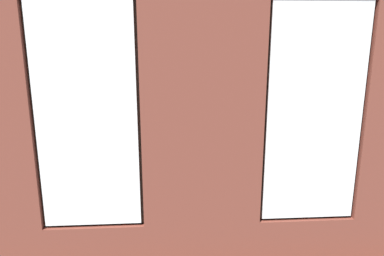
{
  "coord_description": "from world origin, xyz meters",
  "views": [
    {
      "loc": [
        0.35,
        5.89,
        2.51
      ],
      "look_at": [
        -0.03,
        0.4,
        1.1
      ],
      "focal_mm": 35.0,
      "sensor_mm": 36.0,
      "label": 1
    }
  ],
  "objects_px": {
    "remote_gray": "(201,158)",
    "potted_plant_corner_near_left": "(302,121)",
    "media_console": "(17,178)",
    "tv_flatscreen": "(12,139)",
    "couch_left": "(332,167)",
    "table_plant_small": "(194,149)",
    "papasan_chair": "(167,137)",
    "coffee_table": "(194,159)",
    "potted_plant_near_tv": "(28,178)",
    "potted_plant_mid_room_small": "(210,150)",
    "couch_by_window": "(126,217)",
    "cup_ceramic": "(170,157)",
    "potted_plant_between_couches": "(241,195)",
    "candle_jar": "(184,152)"
  },
  "relations": [
    {
      "from": "table_plant_small",
      "to": "potted_plant_mid_room_small",
      "type": "height_order",
      "value": "table_plant_small"
    },
    {
      "from": "tv_flatscreen",
      "to": "potted_plant_between_couches",
      "type": "height_order",
      "value": "tv_flatscreen"
    },
    {
      "from": "couch_left",
      "to": "potted_plant_mid_room_small",
      "type": "bearing_deg",
      "value": -116.81
    },
    {
      "from": "cup_ceramic",
      "to": "remote_gray",
      "type": "distance_m",
      "value": 0.52
    },
    {
      "from": "remote_gray",
      "to": "papasan_chair",
      "type": "distance_m",
      "value": 1.46
    },
    {
      "from": "couch_left",
      "to": "remote_gray",
      "type": "height_order",
      "value": "couch_left"
    },
    {
      "from": "remote_gray",
      "to": "couch_left",
      "type": "bearing_deg",
      "value": -82.15
    },
    {
      "from": "couch_left",
      "to": "potted_plant_corner_near_left",
      "type": "distance_m",
      "value": 1.91
    },
    {
      "from": "coffee_table",
      "to": "candle_jar",
      "type": "distance_m",
      "value": 0.23
    },
    {
      "from": "remote_gray",
      "to": "coffee_table",
      "type": "bearing_deg",
      "value": 51.56
    },
    {
      "from": "couch_left",
      "to": "table_plant_small",
      "type": "distance_m",
      "value": 2.34
    },
    {
      "from": "tv_flatscreen",
      "to": "papasan_chair",
      "type": "xyz_separation_m",
      "value": [
        -2.41,
        -1.55,
        -0.46
      ]
    },
    {
      "from": "couch_left",
      "to": "tv_flatscreen",
      "type": "bearing_deg",
      "value": -86.8
    },
    {
      "from": "potted_plant_near_tv",
      "to": "tv_flatscreen",
      "type": "bearing_deg",
      "value": -60.77
    },
    {
      "from": "coffee_table",
      "to": "cup_ceramic",
      "type": "height_order",
      "value": "cup_ceramic"
    },
    {
      "from": "couch_by_window",
      "to": "candle_jar",
      "type": "distance_m",
      "value": 2.16
    },
    {
      "from": "media_console",
      "to": "tv_flatscreen",
      "type": "xyz_separation_m",
      "value": [
        -0.0,
        -0.0,
        0.65
      ]
    },
    {
      "from": "candle_jar",
      "to": "remote_gray",
      "type": "height_order",
      "value": "candle_jar"
    },
    {
      "from": "potted_plant_near_tv",
      "to": "potted_plant_between_couches",
      "type": "bearing_deg",
      "value": 169.11
    },
    {
      "from": "coffee_table",
      "to": "tv_flatscreen",
      "type": "relative_size",
      "value": 1.17
    },
    {
      "from": "couch_left",
      "to": "potted_plant_between_couches",
      "type": "xyz_separation_m",
      "value": [
        1.84,
        1.51,
        0.23
      ]
    },
    {
      "from": "papasan_chair",
      "to": "potted_plant_between_couches",
      "type": "distance_m",
      "value": 3.19
    },
    {
      "from": "couch_by_window",
      "to": "table_plant_small",
      "type": "xyz_separation_m",
      "value": [
        -0.97,
        -1.9,
        0.25
      ]
    },
    {
      "from": "couch_by_window",
      "to": "media_console",
      "type": "distance_m",
      "value": 2.45
    },
    {
      "from": "coffee_table",
      "to": "potted_plant_near_tv",
      "type": "xyz_separation_m",
      "value": [
        2.31,
        1.31,
        0.25
      ]
    },
    {
      "from": "potted_plant_near_tv",
      "to": "table_plant_small",
      "type": "bearing_deg",
      "value": -150.31
    },
    {
      "from": "remote_gray",
      "to": "potted_plant_corner_near_left",
      "type": "relative_size",
      "value": 0.12
    },
    {
      "from": "cup_ceramic",
      "to": "potted_plant_corner_near_left",
      "type": "bearing_deg",
      "value": -149.71
    },
    {
      "from": "candle_jar",
      "to": "papasan_chair",
      "type": "distance_m",
      "value": 1.14
    },
    {
      "from": "table_plant_small",
      "to": "potted_plant_corner_near_left",
      "type": "height_order",
      "value": "potted_plant_corner_near_left"
    },
    {
      "from": "media_console",
      "to": "potted_plant_near_tv",
      "type": "distance_m",
      "value": 1.19
    },
    {
      "from": "couch_by_window",
      "to": "couch_left",
      "type": "xyz_separation_m",
      "value": [
        -3.27,
        -1.56,
        -0.0
      ]
    },
    {
      "from": "coffee_table",
      "to": "cup_ceramic",
      "type": "distance_m",
      "value": 0.44
    },
    {
      "from": "papasan_chair",
      "to": "potted_plant_near_tv",
      "type": "relative_size",
      "value": 1.19
    },
    {
      "from": "table_plant_small",
      "to": "media_console",
      "type": "bearing_deg",
      "value": 6.68
    },
    {
      "from": "table_plant_small",
      "to": "couch_by_window",
      "type": "bearing_deg",
      "value": 62.95
    },
    {
      "from": "cup_ceramic",
      "to": "potted_plant_between_couches",
      "type": "bearing_deg",
      "value": 116.88
    },
    {
      "from": "tv_flatscreen",
      "to": "potted_plant_near_tv",
      "type": "relative_size",
      "value": 1.22
    },
    {
      "from": "potted_plant_between_couches",
      "to": "potted_plant_mid_room_small",
      "type": "xyz_separation_m",
      "value": [
        0.09,
        -2.63,
        -0.24
      ]
    },
    {
      "from": "cup_ceramic",
      "to": "candle_jar",
      "type": "relative_size",
      "value": 0.84
    },
    {
      "from": "couch_left",
      "to": "potted_plant_between_couches",
      "type": "distance_m",
      "value": 2.39
    },
    {
      "from": "remote_gray",
      "to": "potted_plant_mid_room_small",
      "type": "height_order",
      "value": "remote_gray"
    },
    {
      "from": "table_plant_small",
      "to": "papasan_chair",
      "type": "distance_m",
      "value": 1.3
    },
    {
      "from": "cup_ceramic",
      "to": "remote_gray",
      "type": "height_order",
      "value": "cup_ceramic"
    },
    {
      "from": "couch_left",
      "to": "potted_plant_mid_room_small",
      "type": "xyz_separation_m",
      "value": [
        1.93,
        -1.12,
        -0.01
      ]
    },
    {
      "from": "cup_ceramic",
      "to": "potted_plant_between_couches",
      "type": "distance_m",
      "value": 1.92
    },
    {
      "from": "candle_jar",
      "to": "media_console",
      "type": "bearing_deg",
      "value": 9.38
    },
    {
      "from": "media_console",
      "to": "potted_plant_near_tv",
      "type": "relative_size",
      "value": 1.1
    },
    {
      "from": "media_console",
      "to": "potted_plant_mid_room_small",
      "type": "height_order",
      "value": "media_console"
    },
    {
      "from": "remote_gray",
      "to": "potted_plant_near_tv",
      "type": "xyz_separation_m",
      "value": [
        2.41,
        1.18,
        0.19
      ]
    }
  ]
}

